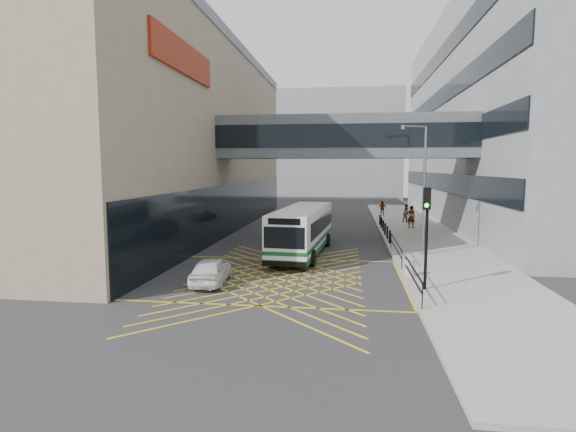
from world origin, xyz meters
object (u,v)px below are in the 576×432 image
at_px(car_dark, 294,229).
at_px(pedestrian_c, 382,208).
at_px(car_silver, 309,215).
at_px(pedestrian_b, 407,214).
at_px(car_white, 211,270).
at_px(pedestrian_a, 411,217).
at_px(litter_bin, 409,268).
at_px(traffic_light, 427,224).
at_px(street_lamp, 422,182).
at_px(bus, 303,229).

distance_m(car_dark, pedestrian_c, 16.99).
relative_size(car_silver, pedestrian_b, 2.33).
bearing_deg(car_white, pedestrian_a, -125.24).
relative_size(car_white, litter_bin, 4.75).
bearing_deg(car_white, pedestrian_b, -121.14).
bearing_deg(pedestrian_a, traffic_light, 71.44).
xyz_separation_m(street_lamp, pedestrian_a, (1.08, 12.04, -3.37)).
bearing_deg(pedestrian_c, pedestrian_b, 110.41).
height_order(street_lamp, pedestrian_c, street_lamp).
distance_m(car_white, litter_bin, 9.43).
bearing_deg(pedestrian_b, street_lamp, -115.24).
relative_size(street_lamp, pedestrian_b, 4.47).
xyz_separation_m(car_silver, pedestrian_c, (7.46, 4.84, 0.33)).
distance_m(litter_bin, pedestrian_a, 17.74).
relative_size(bus, pedestrian_b, 6.13).
bearing_deg(pedestrian_a, pedestrian_b, -104.33).
distance_m(bus, car_dark, 6.66).
distance_m(car_white, pedestrian_b, 26.24).
xyz_separation_m(car_white, pedestrian_b, (11.71, 23.48, 0.38)).
xyz_separation_m(car_dark, litter_bin, (7.08, -12.13, -0.09)).
bearing_deg(car_silver, car_dark, 82.94).
bearing_deg(bus, pedestrian_b, 67.14).
height_order(car_dark, traffic_light, traffic_light).
bearing_deg(pedestrian_b, bus, -138.47).
relative_size(litter_bin, pedestrian_c, 0.53).
bearing_deg(pedestrian_b, pedestrian_c, 86.54).
bearing_deg(traffic_light, litter_bin, 112.46).
bearing_deg(traffic_light, pedestrian_b, 99.74).
bearing_deg(pedestrian_b, traffic_light, -116.18).
height_order(traffic_light, litter_bin, traffic_light).
bearing_deg(car_silver, pedestrian_a, 146.83).
bearing_deg(pedestrian_c, pedestrian_a, 102.96).
relative_size(bus, traffic_light, 2.39).
xyz_separation_m(car_silver, pedestrian_a, (9.17, -4.83, 0.50)).
xyz_separation_m(car_white, street_lamp, (10.51, 7.57, 3.86)).
xyz_separation_m(street_lamp, litter_bin, (-1.31, -5.54, -3.91)).
distance_m(litter_bin, pedestrian_b, 21.60).
height_order(pedestrian_b, pedestrian_c, pedestrian_b).
xyz_separation_m(car_dark, car_silver, (0.30, 10.28, -0.05)).
xyz_separation_m(bus, litter_bin, (5.72, -5.66, -0.97)).
bearing_deg(pedestrian_a, car_silver, -40.43).
bearing_deg(traffic_light, car_silver, 120.92).
distance_m(car_dark, street_lamp, 11.33).
height_order(car_dark, litter_bin, car_dark).
relative_size(litter_bin, pedestrian_a, 0.43).
distance_m(bus, litter_bin, 8.11).
bearing_deg(car_white, litter_bin, -172.20).
height_order(street_lamp, pedestrian_a, street_lamp).
relative_size(traffic_light, street_lamp, 0.58).
height_order(street_lamp, pedestrian_b, street_lamp).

